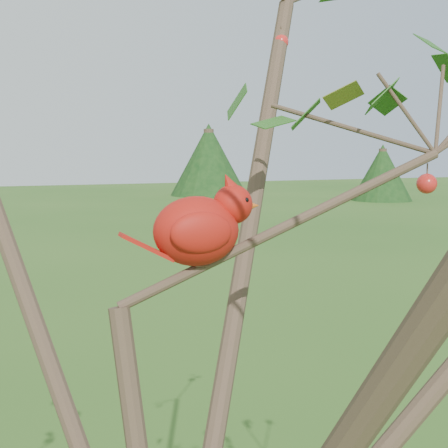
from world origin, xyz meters
name	(u,v)px	position (x,y,z in m)	size (l,w,h in m)	color
crabapple_tree	(186,208)	(0.03, -0.02, 2.12)	(2.35, 2.05, 2.95)	#453125
cardinal	(201,227)	(0.09, 0.09, 2.08)	(0.25, 0.13, 0.17)	red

